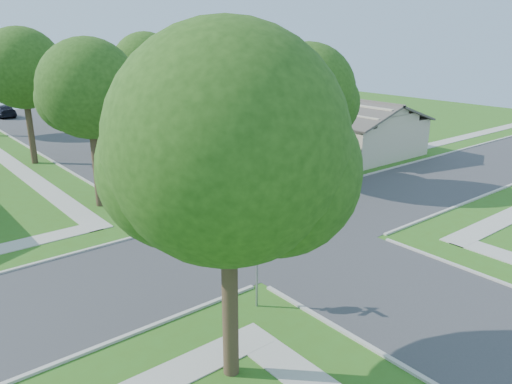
{
  "coord_description": "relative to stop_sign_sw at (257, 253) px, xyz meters",
  "views": [
    {
      "loc": [
        -14.41,
        -16.63,
        9.14
      ],
      "look_at": [
        0.36,
        1.58,
        1.6
      ],
      "focal_mm": 35.0,
      "sensor_mm": 36.0,
      "label": 1
    }
  ],
  "objects": [
    {
      "name": "house_ne_far",
      "position": [
        20.69,
        33.7,
        -0.51
      ],
      "size": [
        8.42,
        13.6,
        4.23
      ],
      "color": "#B9AE92",
      "rests_on": "ground"
    },
    {
      "name": "car_driveway",
      "position": [
        15.58,
        10.2,
        -1.31
      ],
      "size": [
        4.57,
        2.22,
        1.44
      ],
      "primitive_type": "imported",
      "rotation": [
        0.0,
        0.0,
        1.74
      ],
      "color": "#52111E",
      "rests_on": "ground"
    },
    {
      "name": "tree_e_far",
      "position": [
        9.45,
        38.71,
        3.95
      ],
      "size": [
        5.17,
        5.0,
        8.72
      ],
      "color": "#38281C",
      "rests_on": "ground"
    },
    {
      "name": "house_ne_near",
      "position": [
        20.69,
        15.7,
        -0.51
      ],
      "size": [
        8.42,
        13.6,
        4.23
      ],
      "color": "#B9AE92",
      "rests_on": "ground"
    },
    {
      "name": "tree_e_near",
      "position": [
        9.45,
        13.71,
        3.61
      ],
      "size": [
        4.97,
        4.8,
        8.28
      ],
      "color": "#38281C",
      "rests_on": "ground"
    },
    {
      "name": "stop_sign_sw",
      "position": [
        0.0,
        0.0,
        0.0
      ],
      "size": [
        1.05,
        0.8,
        2.98
      ],
      "color": "gray",
      "rests_on": "ground"
    },
    {
      "name": "ground",
      "position": [
        4.7,
        4.7,
        -2.03
      ],
      "size": [
        100.0,
        100.0,
        0.0
      ],
      "primitive_type": "plane",
      "color": "#34601A",
      "rests_on": "ground"
    },
    {
      "name": "sidewalk_ne",
      "position": [
        10.8,
        30.7,
        -2.01
      ],
      "size": [
        1.2,
        40.0,
        0.04
      ],
      "primitive_type": "cube",
      "color": "#9E9B91",
      "rests_on": "ground"
    },
    {
      "name": "tree_w_near",
      "position": [
        0.06,
        13.71,
        4.08
      ],
      "size": [
        5.38,
        5.2,
        8.97
      ],
      "color": "#38281C",
      "rests_on": "ground"
    },
    {
      "name": "tree_sw_corner",
      "position": [
        -2.74,
        -2.29,
        4.23
      ],
      "size": [
        6.21,
        6.0,
        9.55
      ],
      "color": "#38281C",
      "rests_on": "ground"
    },
    {
      "name": "tree_w_mid",
      "position": [
        0.06,
        25.71,
        4.46
      ],
      "size": [
        5.8,
        5.6,
        9.56
      ],
      "color": "#38281C",
      "rests_on": "ground"
    },
    {
      "name": "driveway",
      "position": [
        12.6,
        11.8,
        -2.01
      ],
      "size": [
        8.8,
        3.6,
        0.05
      ],
      "primitive_type": "cube",
      "color": "#9E9B91",
      "rests_on": "ground"
    },
    {
      "name": "tree_ne_corner",
      "position": [
        11.06,
        8.91,
        3.56
      ],
      "size": [
        5.8,
        5.6,
        8.66
      ],
      "color": "#38281C",
      "rests_on": "ground"
    },
    {
      "name": "tree_e_mid",
      "position": [
        9.46,
        25.71,
        4.22
      ],
      "size": [
        5.59,
        5.4,
        9.21
      ],
      "color": "#38281C",
      "rests_on": "ground"
    },
    {
      "name": "car_curb_west",
      "position": [
        3.5,
        49.56,
        -1.35
      ],
      "size": [
        2.19,
        4.78,
        1.35
      ],
      "primitive_type": "imported",
      "rotation": [
        0.0,
        0.0,
        3.21
      ],
      "color": "black",
      "rests_on": "ground"
    },
    {
      "name": "car_curb_east",
      "position": [
        7.9,
        23.98,
        -1.22
      ],
      "size": [
        2.34,
        4.93,
        1.63
      ],
      "primitive_type": "imported",
      "rotation": [
        0.0,
        0.0,
        -0.09
      ],
      "color": "black",
      "rests_on": "ground"
    },
    {
      "name": "stop_sign_ne",
      "position": [
        9.4,
        9.4,
        0.0
      ],
      "size": [
        1.05,
        0.8,
        2.98
      ],
      "color": "gray",
      "rests_on": "ground"
    },
    {
      "name": "road_ns",
      "position": [
        4.7,
        4.7,
        -2.03
      ],
      "size": [
        7.0,
        100.0,
        0.02
      ],
      "primitive_type": "cube",
      "color": "#333335",
      "rests_on": "ground"
    }
  ]
}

